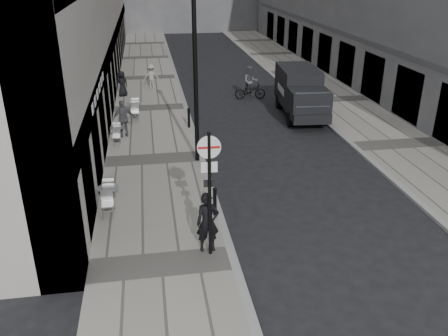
{
  "coord_description": "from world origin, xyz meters",
  "views": [
    {
      "loc": [
        -2.06,
        -8.33,
        7.83
      ],
      "look_at": [
        0.29,
        6.05,
        1.4
      ],
      "focal_mm": 38.0,
      "sensor_mm": 36.0,
      "label": 1
    }
  ],
  "objects_px": {
    "walking_man": "(208,223)",
    "cyclist": "(250,86)",
    "lamppost": "(195,70)",
    "sign_post": "(209,179)",
    "panel_van": "(300,90)"
  },
  "relations": [
    {
      "from": "sign_post",
      "to": "cyclist",
      "type": "height_order",
      "value": "sign_post"
    },
    {
      "from": "lamppost",
      "to": "sign_post",
      "type": "bearing_deg",
      "value": -93.3
    },
    {
      "from": "sign_post",
      "to": "panel_van",
      "type": "bearing_deg",
      "value": 63.99
    },
    {
      "from": "walking_man",
      "to": "cyclist",
      "type": "xyz_separation_m",
      "value": [
        4.71,
        16.08,
        -0.24
      ]
    },
    {
      "from": "lamppost",
      "to": "cyclist",
      "type": "xyz_separation_m",
      "value": [
        4.27,
        9.35,
        -3.11
      ]
    },
    {
      "from": "walking_man",
      "to": "sign_post",
      "type": "height_order",
      "value": "sign_post"
    },
    {
      "from": "walking_man",
      "to": "sign_post",
      "type": "bearing_deg",
      "value": -79.64
    },
    {
      "from": "panel_van",
      "to": "cyclist",
      "type": "distance_m",
      "value": 4.21
    },
    {
      "from": "sign_post",
      "to": "panel_van",
      "type": "height_order",
      "value": "sign_post"
    },
    {
      "from": "sign_post",
      "to": "cyclist",
      "type": "relative_size",
      "value": 1.84
    },
    {
      "from": "panel_van",
      "to": "cyclist",
      "type": "xyz_separation_m",
      "value": [
        -1.94,
        3.68,
        -0.61
      ]
    },
    {
      "from": "walking_man",
      "to": "lamppost",
      "type": "height_order",
      "value": "lamppost"
    },
    {
      "from": "sign_post",
      "to": "lamppost",
      "type": "height_order",
      "value": "lamppost"
    },
    {
      "from": "lamppost",
      "to": "panel_van",
      "type": "xyz_separation_m",
      "value": [
        6.21,
        5.67,
        -2.5
      ]
    },
    {
      "from": "sign_post",
      "to": "lamppost",
      "type": "bearing_deg",
      "value": 88.39
    }
  ]
}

